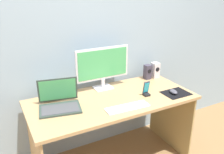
% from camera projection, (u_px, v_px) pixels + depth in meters
% --- Properties ---
extents(wall_back, '(6.00, 0.04, 2.50)m').
position_uv_depth(wall_back, '(92.00, 34.00, 2.33)').
color(wall_back, '#93ABB9').
rests_on(wall_back, ground_plane).
extents(desk, '(1.52, 0.69, 0.73)m').
position_uv_depth(desk, '(112.00, 112.00, 2.23)').
color(desk, tan).
rests_on(desk, ground_plane).
extents(monitor, '(0.55, 0.14, 0.42)m').
position_uv_depth(monitor, '(103.00, 66.00, 2.30)').
color(monitor, white).
rests_on(monitor, desk).
extents(speaker_right, '(0.07, 0.08, 0.17)m').
position_uv_depth(speaker_right, '(155.00, 70.00, 2.65)').
color(speaker_right, silver).
rests_on(speaker_right, desk).
extents(speaker_near_monitor, '(0.07, 0.07, 0.16)m').
position_uv_depth(speaker_near_monitor, '(147.00, 72.00, 2.61)').
color(speaker_near_monitor, '#3C3747').
rests_on(speaker_near_monitor, desk).
extents(laptop, '(0.38, 0.33, 0.24)m').
position_uv_depth(laptop, '(59.00, 102.00, 2.00)').
color(laptop, '#32413A').
rests_on(laptop, desk).
extents(fishbowl, '(0.16, 0.16, 0.16)m').
position_uv_depth(fishbowl, '(50.00, 91.00, 2.14)').
color(fishbowl, silver).
rests_on(fishbowl, desk).
extents(keyboard_external, '(0.39, 0.14, 0.01)m').
position_uv_depth(keyboard_external, '(127.00, 107.00, 2.01)').
color(keyboard_external, white).
rests_on(keyboard_external, desk).
extents(mousepad, '(0.25, 0.20, 0.00)m').
position_uv_depth(mousepad, '(176.00, 93.00, 2.28)').
color(mousepad, black).
rests_on(mousepad, desk).
extents(mouse, '(0.08, 0.11, 0.04)m').
position_uv_depth(mouse, '(173.00, 92.00, 2.26)').
color(mouse, '#4B4955').
rests_on(mouse, mousepad).
extents(phone_in_dock, '(0.06, 0.05, 0.14)m').
position_uv_depth(phone_in_dock, '(146.00, 91.00, 2.22)').
color(phone_in_dock, black).
rests_on(phone_in_dock, desk).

